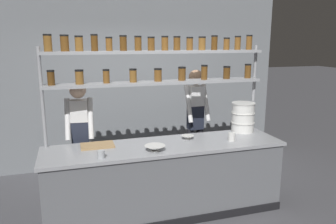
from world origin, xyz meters
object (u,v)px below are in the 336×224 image
(cutting_board, at_px, (97,145))
(prep_bowl_center_front, at_px, (188,137))
(spice_shelf_unit, at_px, (157,68))
(serving_cup_front, at_px, (232,137))
(chef_center, at_px, (195,118))
(container_stack, at_px, (243,117))
(chef_left, at_px, (80,135))
(serving_cup_by_board, at_px, (101,155))
(prep_bowl_near_left, at_px, (155,148))

(cutting_board, relative_size, prep_bowl_center_front, 2.35)
(spice_shelf_unit, height_order, serving_cup_front, spice_shelf_unit)
(chef_center, relative_size, container_stack, 4.24)
(chef_left, xyz_separation_m, cutting_board, (0.18, -0.40, -0.03))
(serving_cup_by_board, bearing_deg, spice_shelf_unit, 36.43)
(prep_bowl_center_front, distance_m, serving_cup_by_board, 1.23)
(chef_left, height_order, chef_center, chef_center)
(spice_shelf_unit, bearing_deg, prep_bowl_near_left, -108.47)
(prep_bowl_near_left, height_order, serving_cup_front, serving_cup_front)
(prep_bowl_center_front, xyz_separation_m, serving_cup_front, (0.52, -0.24, 0.03))
(spice_shelf_unit, distance_m, chef_left, 1.35)
(prep_bowl_center_front, bearing_deg, cutting_board, 178.20)
(chef_center, relative_size, serving_cup_front, 17.01)
(spice_shelf_unit, height_order, prep_bowl_near_left, spice_shelf_unit)
(chef_center, height_order, prep_bowl_center_front, chef_center)
(spice_shelf_unit, relative_size, serving_cup_by_board, 31.99)
(spice_shelf_unit, xyz_separation_m, prep_bowl_center_front, (0.36, -0.19, -0.90))
(chef_center, bearing_deg, cutting_board, -160.63)
(serving_cup_front, bearing_deg, spice_shelf_unit, 153.83)
(cutting_board, relative_size, serving_cup_by_board, 4.45)
(chef_left, relative_size, chef_center, 0.95)
(chef_left, xyz_separation_m, serving_cup_by_board, (0.18, -0.85, 0.00))
(chef_left, xyz_separation_m, prep_bowl_center_front, (1.35, -0.44, -0.02))
(chef_left, height_order, prep_bowl_center_front, chef_left)
(prep_bowl_center_front, bearing_deg, serving_cup_by_board, -160.79)
(spice_shelf_unit, height_order, prep_bowl_center_front, spice_shelf_unit)
(spice_shelf_unit, xyz_separation_m, serving_cup_front, (0.88, -0.43, -0.87))
(prep_bowl_center_front, bearing_deg, container_stack, 7.95)
(chef_left, distance_m, chef_center, 1.75)
(cutting_board, bearing_deg, container_stack, 2.41)
(container_stack, height_order, prep_bowl_center_front, container_stack)
(chef_center, relative_size, prep_bowl_near_left, 7.19)
(chef_left, bearing_deg, serving_cup_by_board, -72.47)
(cutting_board, height_order, serving_cup_front, serving_cup_front)
(spice_shelf_unit, bearing_deg, cutting_board, -169.36)
(cutting_board, distance_m, serving_cup_front, 1.70)
(spice_shelf_unit, distance_m, serving_cup_front, 1.31)
(chef_center, distance_m, prep_bowl_near_left, 1.38)
(cutting_board, height_order, serving_cup_by_board, serving_cup_by_board)
(cutting_board, xyz_separation_m, prep_bowl_near_left, (0.63, -0.37, 0.02))
(container_stack, bearing_deg, cutting_board, -177.59)
(serving_cup_by_board, bearing_deg, container_stack, 14.50)
(spice_shelf_unit, bearing_deg, prep_bowl_center_front, -27.58)
(spice_shelf_unit, bearing_deg, serving_cup_front, -26.17)
(chef_left, height_order, serving_cup_by_board, chef_left)
(chef_center, height_order, serving_cup_front, chef_center)
(spice_shelf_unit, bearing_deg, serving_cup_by_board, -143.57)
(chef_left, xyz_separation_m, serving_cup_front, (1.86, -0.68, 0.01))
(container_stack, height_order, prep_bowl_near_left, container_stack)
(chef_left, relative_size, serving_cup_front, 16.16)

